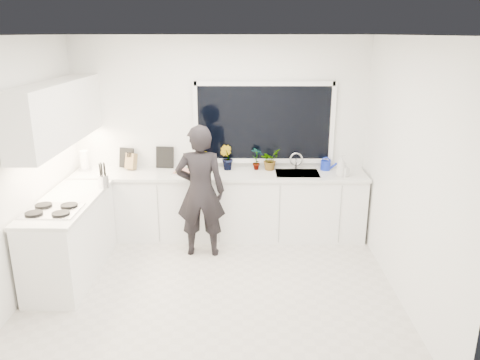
{
  "coord_description": "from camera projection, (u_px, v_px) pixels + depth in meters",
  "views": [
    {
      "loc": [
        0.36,
        -4.58,
        2.72
      ],
      "look_at": [
        0.29,
        0.4,
        1.15
      ],
      "focal_mm": 35.0,
      "sensor_mm": 36.0,
      "label": 1
    }
  ],
  "objects": [
    {
      "name": "countertop_back",
      "position": [
        219.0,
        174.0,
        6.3
      ],
      "size": [
        3.94,
        0.62,
        0.04
      ],
      "primitive_type": "cube",
      "color": "silver",
      "rests_on": "base_cabinets_back"
    },
    {
      "name": "floor",
      "position": [
        213.0,
        290.0,
        5.2
      ],
      "size": [
        4.0,
        3.5,
        0.02
      ],
      "primitive_type": "cube",
      "color": "beige",
      "rests_on": "ground"
    },
    {
      "name": "herb_plants",
      "position": [
        247.0,
        159.0,
        6.4
      ],
      "size": [
        1.15,
        0.34,
        0.33
      ],
      "color": "#26662D",
      "rests_on": "countertop_back"
    },
    {
      "name": "paper_towel_roll",
      "position": [
        84.0,
        161.0,
        6.38
      ],
      "size": [
        0.12,
        0.12,
        0.26
      ],
      "primitive_type": "cylinder",
      "rotation": [
        0.0,
        0.0,
        -0.08
      ],
      "color": "white",
      "rests_on": "countertop_back"
    },
    {
      "name": "utensil_crock",
      "position": [
        104.0,
        181.0,
        5.67
      ],
      "size": [
        0.14,
        0.14,
        0.16
      ],
      "primitive_type": "cylinder",
      "rotation": [
        0.0,
        0.0,
        -0.05
      ],
      "color": "#B2B1B6",
      "rests_on": "countertop_left"
    },
    {
      "name": "window",
      "position": [
        264.0,
        123.0,
        6.36
      ],
      "size": [
        1.8,
        0.02,
        1.0
      ],
      "primitive_type": "cube",
      "color": "black",
      "rests_on": "wall_back"
    },
    {
      "name": "countertop_left",
      "position": [
        66.0,
        202.0,
        5.28
      ],
      "size": [
        0.62,
        1.6,
        0.04
      ],
      "primitive_type": "cube",
      "color": "silver",
      "rests_on": "base_cabinets_left"
    },
    {
      "name": "base_cabinets_left",
      "position": [
        71.0,
        239.0,
        5.42
      ],
      "size": [
        0.58,
        1.6,
        0.88
      ],
      "primitive_type": "cube",
      "color": "white",
      "rests_on": "floor"
    },
    {
      "name": "knife_block",
      "position": [
        131.0,
        162.0,
        6.41
      ],
      "size": [
        0.16,
        0.14,
        0.22
      ],
      "primitive_type": "cube",
      "rotation": [
        0.0,
        0.0,
        -0.36
      ],
      "color": "#A47F4C",
      "rests_on": "countertop_back"
    },
    {
      "name": "wall_right",
      "position": [
        408.0,
        174.0,
        4.76
      ],
      "size": [
        0.02,
        3.5,
        2.7
      ],
      "primitive_type": "cube",
      "color": "white",
      "rests_on": "ground"
    },
    {
      "name": "pizza",
      "position": [
        189.0,
        171.0,
        6.27
      ],
      "size": [
        0.42,
        0.32,
        0.01
      ],
      "primitive_type": "cube",
      "rotation": [
        0.0,
        0.0,
        -0.14
      ],
      "color": "red",
      "rests_on": "pizza_tray"
    },
    {
      "name": "upper_cabinets",
      "position": [
        58.0,
        113.0,
        5.33
      ],
      "size": [
        0.34,
        2.1,
        0.7
      ],
      "primitive_type": "cube",
      "color": "white",
      "rests_on": "wall_left"
    },
    {
      "name": "picture_frame_large",
      "position": [
        127.0,
        158.0,
        6.5
      ],
      "size": [
        0.22,
        0.09,
        0.28
      ],
      "primitive_type": "cube",
      "rotation": [
        0.0,
        0.0,
        -0.31
      ],
      "color": "black",
      "rests_on": "countertop_back"
    },
    {
      "name": "wall_left",
      "position": [
        16.0,
        172.0,
        4.81
      ],
      "size": [
        0.02,
        3.5,
        2.7
      ],
      "primitive_type": "cube",
      "color": "white",
      "rests_on": "ground"
    },
    {
      "name": "pizza_tray",
      "position": [
        189.0,
        172.0,
        6.27
      ],
      "size": [
        0.46,
        0.37,
        0.03
      ],
      "primitive_type": "cube",
      "rotation": [
        0.0,
        0.0,
        -0.14
      ],
      "color": "silver",
      "rests_on": "countertop_back"
    },
    {
      "name": "watering_can",
      "position": [
        326.0,
        165.0,
        6.41
      ],
      "size": [
        0.14,
        0.14,
        0.13
      ],
      "primitive_type": "cylinder",
      "rotation": [
        0.0,
        0.0,
        -0.03
      ],
      "color": "#1228AE",
      "rests_on": "countertop_back"
    },
    {
      "name": "soap_bottles",
      "position": [
        342.0,
        167.0,
        6.1
      ],
      "size": [
        0.19,
        0.13,
        0.29
      ],
      "color": "#D8BF66",
      "rests_on": "countertop_back"
    },
    {
      "name": "base_cabinets_back",
      "position": [
        220.0,
        206.0,
        6.44
      ],
      "size": [
        3.92,
        0.58,
        0.88
      ],
      "primitive_type": "cube",
      "color": "white",
      "rests_on": "floor"
    },
    {
      "name": "stovetop",
      "position": [
        52.0,
        210.0,
        4.93
      ],
      "size": [
        0.56,
        0.48,
        0.03
      ],
      "primitive_type": "cube",
      "color": "black",
      "rests_on": "countertop_left"
    },
    {
      "name": "person",
      "position": [
        200.0,
        191.0,
        5.8
      ],
      "size": [
        0.61,
        0.4,
        1.68
      ],
      "primitive_type": "imported",
      "rotation": [
        0.0,
        0.0,
        3.14
      ],
      "color": "black",
      "rests_on": "floor"
    },
    {
      "name": "ceiling",
      "position": [
        208.0,
        34.0,
        4.38
      ],
      "size": [
        4.0,
        3.5,
        0.02
      ],
      "primitive_type": "cube",
      "color": "white",
      "rests_on": "wall_back"
    },
    {
      "name": "faucet",
      "position": [
        296.0,
        161.0,
        6.44
      ],
      "size": [
        0.03,
        0.03,
        0.22
      ],
      "primitive_type": "cylinder",
      "color": "silver",
      "rests_on": "countertop_back"
    },
    {
      "name": "picture_frame_small",
      "position": [
        165.0,
        157.0,
        6.49
      ],
      "size": [
        0.25,
        0.05,
        0.3
      ],
      "primitive_type": "cube",
      "rotation": [
        0.0,
        0.0,
        -0.1
      ],
      "color": "black",
      "rests_on": "countertop_back"
    },
    {
      "name": "wall_back",
      "position": [
        220.0,
        137.0,
        6.46
      ],
      "size": [
        4.0,
        0.02,
        2.7
      ],
      "primitive_type": "cube",
      "color": "white",
      "rests_on": "ground"
    },
    {
      "name": "sink",
      "position": [
        297.0,
        177.0,
        6.3
      ],
      "size": [
        0.58,
        0.42,
        0.14
      ],
      "primitive_type": "cube",
      "color": "silver",
      "rests_on": "countertop_back"
    }
  ]
}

